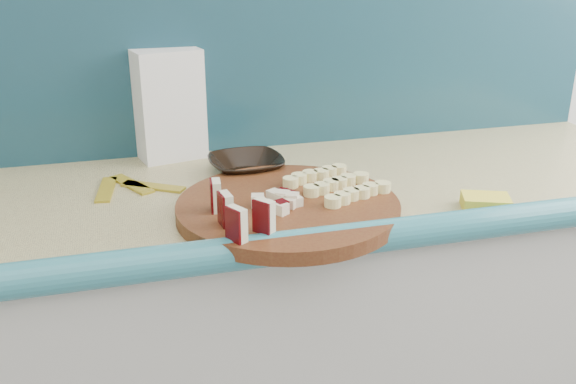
# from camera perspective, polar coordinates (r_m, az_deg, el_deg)

# --- Properties ---
(kitchen_counter) EXTENTS (2.20, 0.63, 0.91)m
(kitchen_counter) POSITION_cam_1_polar(r_m,az_deg,el_deg) (1.59, -6.23, -15.33)
(kitchen_counter) COLOR beige
(kitchen_counter) RESTS_ON ground
(backsplash) EXTENTS (2.20, 0.02, 0.50)m
(backsplash) POSITION_cam_1_polar(r_m,az_deg,el_deg) (1.58, -9.05, 12.27)
(backsplash) COLOR teal
(backsplash) RESTS_ON kitchen_counter
(cutting_board) EXTENTS (0.56, 0.56, 0.03)m
(cutting_board) POSITION_cam_1_polar(r_m,az_deg,el_deg) (1.24, 0.00, -1.44)
(cutting_board) COLOR #4D1F10
(cutting_board) RESTS_ON kitchen_counter
(apple_wedges) EXTENTS (0.09, 0.18, 0.06)m
(apple_wedges) POSITION_cam_1_polar(r_m,az_deg,el_deg) (1.12, -4.75, -1.70)
(apple_wedges) COLOR beige
(apple_wedges) RESTS_ON cutting_board
(apple_chunks) EXTENTS (0.07, 0.07, 0.02)m
(apple_chunks) POSITION_cam_1_polar(r_m,az_deg,el_deg) (1.22, -1.05, -0.67)
(apple_chunks) COLOR #F4E5C3
(apple_chunks) RESTS_ON cutting_board
(banana_slices) EXTENTS (0.20, 0.20, 0.02)m
(banana_slices) POSITION_cam_1_polar(r_m,az_deg,el_deg) (1.30, 4.22, 0.72)
(banana_slices) COLOR #F8EF98
(banana_slices) RESTS_ON cutting_board
(brown_bowl) EXTENTS (0.18, 0.18, 0.04)m
(brown_bowl) POSITION_cam_1_polar(r_m,az_deg,el_deg) (1.45, -3.74, 2.33)
(brown_bowl) COLOR black
(brown_bowl) RESTS_ON kitchen_counter
(flour_bag) EXTENTS (0.17, 0.14, 0.26)m
(flour_bag) POSITION_cam_1_polar(r_m,az_deg,el_deg) (1.57, -10.60, 7.69)
(flour_bag) COLOR white
(flour_bag) RESTS_ON kitchen_counter
(sponge) EXTENTS (0.11, 0.09, 0.03)m
(sponge) POSITION_cam_1_polar(r_m,az_deg,el_deg) (1.33, 17.15, -0.90)
(sponge) COLOR #FFF843
(sponge) RESTS_ON kitchen_counter
(banana_peel) EXTENTS (0.19, 0.16, 0.01)m
(banana_peel) POSITION_cam_1_polar(r_m,az_deg,el_deg) (1.42, -13.83, 0.45)
(banana_peel) COLOR gold
(banana_peel) RESTS_ON kitchen_counter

